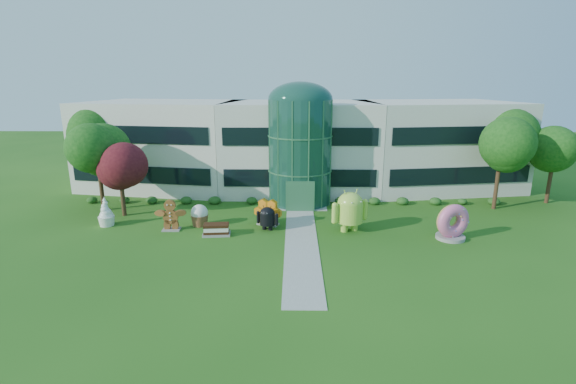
# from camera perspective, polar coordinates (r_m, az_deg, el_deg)

# --- Properties ---
(ground) EXTENTS (140.00, 140.00, 0.00)m
(ground) POSITION_cam_1_polar(r_m,az_deg,el_deg) (29.58, 1.88, -7.91)
(ground) COLOR #215114
(ground) RESTS_ON ground
(building) EXTENTS (46.00, 15.00, 9.30)m
(building) POSITION_cam_1_polar(r_m,az_deg,el_deg) (45.76, 1.55, 6.38)
(building) COLOR beige
(building) RESTS_ON ground
(atrium) EXTENTS (6.00, 6.00, 9.80)m
(atrium) POSITION_cam_1_polar(r_m,az_deg,el_deg) (39.80, 1.65, 5.44)
(atrium) COLOR #194738
(atrium) RESTS_ON ground
(walkway) EXTENTS (2.40, 20.00, 0.04)m
(walkway) POSITION_cam_1_polar(r_m,az_deg,el_deg) (31.43, 1.82, -6.45)
(walkway) COLOR #9E9E93
(walkway) RESTS_ON ground
(tree_red) EXTENTS (4.00, 4.00, 6.00)m
(tree_red) POSITION_cam_1_polar(r_m,az_deg,el_deg) (38.76, -21.85, 1.23)
(tree_red) COLOR #3F0C14
(tree_red) RESTS_ON ground
(trees_backdrop) EXTENTS (52.00, 8.00, 8.40)m
(trees_backdrop) POSITION_cam_1_polar(r_m,az_deg,el_deg) (40.91, 1.62, 4.71)
(trees_backdrop) COLOR #114310
(trees_backdrop) RESTS_ON ground
(android_green) EXTENTS (3.84, 3.23, 3.70)m
(android_green) POSITION_cam_1_polar(r_m,az_deg,el_deg) (32.93, 8.49, -2.23)
(android_green) COLOR #A6D444
(android_green) RESTS_ON ground
(android_black) EXTENTS (2.27, 1.91, 2.20)m
(android_black) POSITION_cam_1_polar(r_m,az_deg,el_deg) (33.07, -2.85, -3.37)
(android_black) COLOR black
(android_black) RESTS_ON ground
(donut) EXTENTS (2.92, 2.04, 2.76)m
(donut) POSITION_cam_1_polar(r_m,az_deg,el_deg) (33.38, 21.50, -3.75)
(donut) COLOR #D85291
(donut) RESTS_ON ground
(gingerbread) EXTENTS (2.78, 1.18, 2.53)m
(gingerbread) POSITION_cam_1_polar(r_m,az_deg,el_deg) (34.19, -15.77, -3.03)
(gingerbread) COLOR brown
(gingerbread) RESTS_ON ground
(ice_cream_sandwich) EXTENTS (2.18, 1.23, 0.93)m
(ice_cream_sandwich) POSITION_cam_1_polar(r_m,az_deg,el_deg) (32.53, -9.76, -5.08)
(ice_cream_sandwich) COLOR black
(ice_cream_sandwich) RESTS_ON ground
(honeycomb) EXTENTS (2.69, 1.75, 1.99)m
(honeycomb) POSITION_cam_1_polar(r_m,az_deg,el_deg) (34.21, -2.77, -2.92)
(honeycomb) COLOR orange
(honeycomb) RESTS_ON ground
(froyo) EXTENTS (1.71, 1.71, 2.38)m
(froyo) POSITION_cam_1_polar(r_m,az_deg,el_deg) (37.04, -23.67, -2.47)
(froyo) COLOR white
(froyo) RESTS_ON ground
(cupcake) EXTENTS (1.84, 1.84, 1.79)m
(cupcake) POSITION_cam_1_polar(r_m,az_deg,el_deg) (34.79, -12.00, -3.11)
(cupcake) COLOR white
(cupcake) RESTS_ON ground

